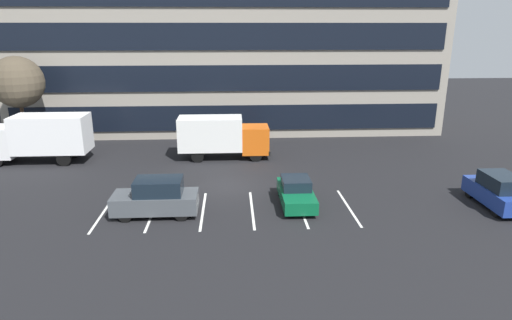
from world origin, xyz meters
TOP-DOWN VIEW (x-y plane):
  - ground_plane at (0.00, 0.00)m, footprint 120.00×120.00m
  - office_building at (0.00, 17.95)m, footprint 40.69×10.42m
  - lot_markings at (-0.00, -3.85)m, footprint 14.14×5.40m
  - box_truck_white at (-14.37, 6.26)m, footprint 7.87×2.61m
  - box_truck_orange at (-0.47, 6.50)m, footprint 7.14×2.37m
  - sedan_forest at (4.01, -3.22)m, footprint 1.84×4.40m
  - suv_navy at (15.56, -4.24)m, footprint 1.88×4.44m
  - suv_charcoal at (-3.89, -4.28)m, footprint 4.65×1.97m
  - bare_tree at (-17.00, 9.87)m, footprint 4.16×4.16m

SIDE VIEW (x-z plane):
  - ground_plane at x=0.00m, z-range 0.00..0.00m
  - lot_markings at x=0.00m, z-range 0.00..0.01m
  - sedan_forest at x=4.01m, z-range -0.04..1.53m
  - suv_navy at x=15.56m, z-range -0.03..1.98m
  - suv_charcoal at x=-3.89m, z-range -0.04..2.07m
  - box_truck_orange at x=-0.47m, z-range 0.21..3.52m
  - box_truck_white at x=-14.37m, z-range 0.23..3.88m
  - bare_tree at x=-17.00m, z-range 1.80..9.60m
  - office_building at x=0.00m, z-range 0.00..21.60m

